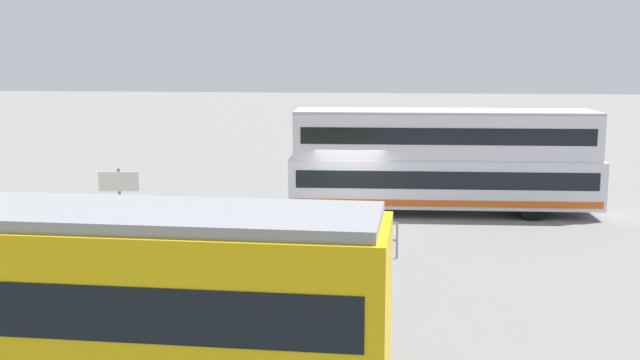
{
  "coord_description": "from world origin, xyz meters",
  "views": [
    {
      "loc": [
        -1.65,
        26.95,
        6.1
      ],
      "look_at": [
        0.49,
        5.26,
        2.39
      ],
      "focal_mm": 43.69,
      "sensor_mm": 36.0,
      "label": 1
    }
  ],
  "objects_px": {
    "pedestrian_near_railing": "(162,216)",
    "pedestrian_crossing": "(278,244)",
    "double_decker_bus": "(443,161)",
    "info_sign": "(119,191)"
  },
  "relations": [
    {
      "from": "pedestrian_near_railing",
      "to": "pedestrian_crossing",
      "type": "distance_m",
      "value": 5.22
    },
    {
      "from": "pedestrian_crossing",
      "to": "info_sign",
      "type": "height_order",
      "value": "info_sign"
    },
    {
      "from": "double_decker_bus",
      "to": "info_sign",
      "type": "relative_size",
      "value": 4.81
    },
    {
      "from": "double_decker_bus",
      "to": "pedestrian_near_railing",
      "type": "height_order",
      "value": "double_decker_bus"
    },
    {
      "from": "pedestrian_near_railing",
      "to": "double_decker_bus",
      "type": "bearing_deg",
      "value": -147.38
    },
    {
      "from": "info_sign",
      "to": "pedestrian_near_railing",
      "type": "bearing_deg",
      "value": 173.15
    },
    {
      "from": "double_decker_bus",
      "to": "pedestrian_crossing",
      "type": "distance_m",
      "value": 10.2
    },
    {
      "from": "pedestrian_crossing",
      "to": "info_sign",
      "type": "bearing_deg",
      "value": -31.12
    },
    {
      "from": "double_decker_bus",
      "to": "pedestrian_crossing",
      "type": "relative_size",
      "value": 6.99
    },
    {
      "from": "double_decker_bus",
      "to": "pedestrian_crossing",
      "type": "xyz_separation_m",
      "value": [
        4.84,
        8.93,
        -1.03
      ]
    }
  ]
}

